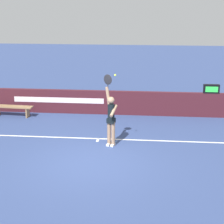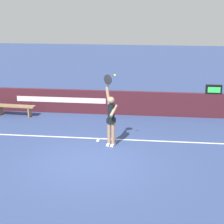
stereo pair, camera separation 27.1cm
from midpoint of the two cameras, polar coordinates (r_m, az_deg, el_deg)
name	(u,v)px [view 2 (the right image)]	position (r m, az deg, el deg)	size (l,w,h in m)	color
ground_plane	(89,162)	(11.70, -2.82, -7.44)	(60.00, 60.00, 0.00)	navy
court_lines	(83,175)	(10.87, -3.63, -9.42)	(11.59, 5.99, 0.00)	white
back_wall	(109,102)	(16.21, 0.04, 1.44)	(15.90, 0.20, 1.02)	#431921
speed_display	(214,89)	(16.13, 15.45, 3.28)	(0.64, 0.19, 0.36)	black
tennis_player	(111,117)	(12.59, 0.46, -0.74)	(0.47, 0.50, 2.45)	#9B785C
tennis_ball	(115,75)	(11.89, 1.09, 5.55)	(0.07, 0.07, 0.07)	#C8E131
courtside_bench_near	(15,108)	(16.49, -13.89, 0.63)	(1.75, 0.48, 0.45)	olive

